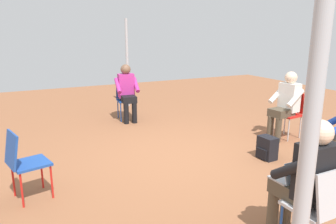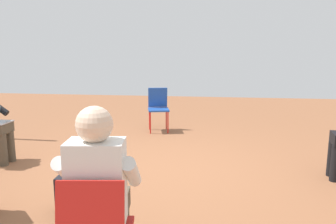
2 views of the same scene
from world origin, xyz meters
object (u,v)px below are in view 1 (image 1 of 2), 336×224
at_px(chair_west, 23,160).
at_px(person_in_white, 286,102).
at_px(chair_south, 319,205).
at_px(chair_north, 126,97).
at_px(backpack_near_laptop_user, 267,149).
at_px(chair_east, 290,111).
at_px(person_in_magenta, 127,90).
at_px(person_with_laptop, 306,176).

relative_size(chair_west, person_in_white, 0.69).
relative_size(chair_west, chair_south, 1.00).
xyz_separation_m(chair_north, backpack_near_laptop_user, (1.19, -3.27, -0.34)).
relative_size(chair_north, chair_east, 1.00).
bearing_deg(chair_east, person_in_magenta, 36.53).
height_order(chair_east, person_in_white, person_in_white).
relative_size(person_in_magenta, person_in_white, 1.00).
bearing_deg(chair_south, chair_north, 88.97).
distance_m(chair_west, person_with_laptop, 3.04).
bearing_deg(person_in_white, person_with_laptop, 130.23).
bearing_deg(person_in_magenta, backpack_near_laptop_user, 118.07).
xyz_separation_m(chair_west, person_in_magenta, (2.25, 2.82, 0.20)).
relative_size(chair_west, chair_east, 1.00).
bearing_deg(person_in_white, person_in_magenta, 34.19).
bearing_deg(chair_south, person_with_laptop, 90.00).
bearing_deg(person_in_white, chair_south, 132.21).
xyz_separation_m(chair_west, chair_east, (4.60, 0.39, 0.00)).
relative_size(chair_north, backpack_near_laptop_user, 2.36).
relative_size(chair_north, person_with_laptop, 0.69).
bearing_deg(person_in_white, chair_east, -90.00).
bearing_deg(backpack_near_laptop_user, person_in_white, 33.44).
height_order(chair_west, backpack_near_laptop_user, chair_west).
relative_size(chair_west, person_with_laptop, 0.69).
height_order(chair_east, person_in_magenta, person_in_magenta).
bearing_deg(chair_west, backpack_near_laptop_user, 71.90).
height_order(chair_west, person_with_laptop, person_with_laptop).
bearing_deg(person_in_white, backpack_near_laptop_user, 115.99).
bearing_deg(chair_west, person_in_magenta, 127.99).
bearing_deg(person_in_magenta, person_with_laptop, 96.77).
distance_m(chair_north, person_in_magenta, 0.26).
distance_m(person_with_laptop, person_in_white, 3.25).
bearing_deg(backpack_near_laptop_user, chair_north, 109.97).
height_order(chair_north, backpack_near_laptop_user, chair_north).
xyz_separation_m(chair_south, chair_north, (0.02, 5.19, 0.00)).
distance_m(chair_south, person_in_magenta, 5.03).
height_order(chair_east, backpack_near_laptop_user, chair_east).
height_order(chair_north, chair_east, same).
height_order(chair_west, chair_east, same).
height_order(chair_south, chair_east, same).
distance_m(chair_west, person_in_white, 4.45).
xyz_separation_m(chair_north, person_in_magenta, (-0.02, -0.17, 0.20)).
height_order(person_with_laptop, backpack_near_laptop_user, person_with_laptop).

